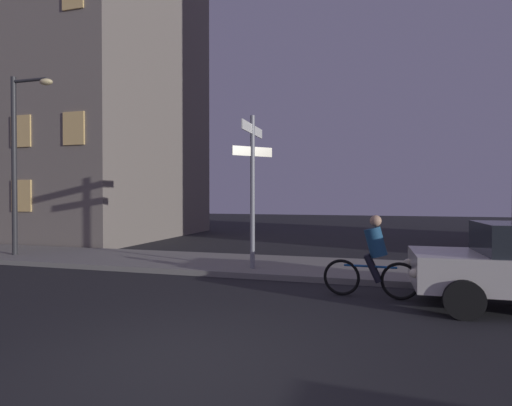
# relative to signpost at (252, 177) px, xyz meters

# --- Properties ---
(ground_plane) EXTENTS (80.00, 80.00, 0.00)m
(ground_plane) POSITION_rel_signpost_xyz_m (0.79, -5.76, -2.46)
(ground_plane) COLOR #232326
(sidewalk_kerb) EXTENTS (40.00, 3.12, 0.14)m
(sidewalk_kerb) POSITION_rel_signpost_xyz_m (0.79, 0.84, -2.39)
(sidewalk_kerb) COLOR gray
(sidewalk_kerb) RESTS_ON ground_plane
(signpost) EXTENTS (0.83, 1.75, 3.89)m
(signpost) POSITION_rel_signpost_xyz_m (0.00, 0.00, 0.00)
(signpost) COLOR gray
(signpost) RESTS_ON sidewalk_kerb
(street_lamp) EXTENTS (1.54, 0.28, 5.57)m
(street_lamp) POSITION_rel_signpost_xyz_m (-7.67, 0.26, 1.00)
(street_lamp) COLOR #2D2D30
(street_lamp) RESTS_ON sidewalk_kerb
(cyclist) EXTENTS (1.82, 0.35, 1.61)m
(cyclist) POSITION_rel_signpost_xyz_m (2.97, -1.78, -1.71)
(cyclist) COLOR black
(cyclist) RESTS_ON ground_plane
(building_left_block) EXTENTS (11.89, 9.87, 17.63)m
(building_left_block) POSITION_rel_signpost_xyz_m (-12.24, 7.38, 6.36)
(building_left_block) COLOR slate
(building_left_block) RESTS_ON ground_plane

